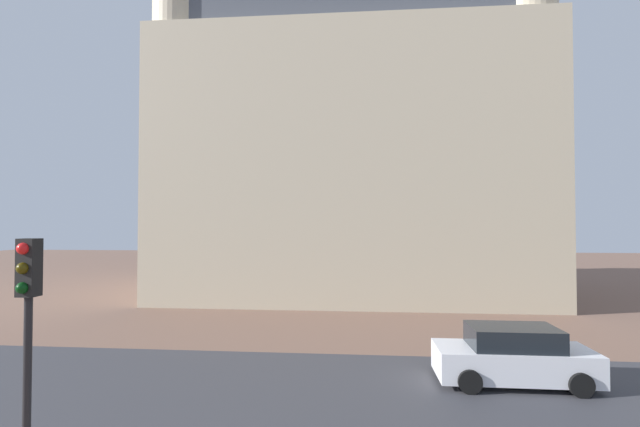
% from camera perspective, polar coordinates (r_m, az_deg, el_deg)
% --- Properties ---
extents(ground_plane, '(120.00, 120.00, 0.00)m').
position_cam_1_polar(ground_plane, '(13.12, -0.35, -21.61)').
color(ground_plane, brown).
extents(street_asphalt_strip, '(120.00, 8.35, 0.00)m').
position_cam_1_polar(street_asphalt_strip, '(11.95, -0.97, -23.68)').
color(street_asphalt_strip, '#38383D').
rests_on(street_asphalt_strip, ground_plane).
extents(landmark_building, '(22.99, 14.38, 34.69)m').
position_cam_1_polar(landmark_building, '(30.04, 4.76, 9.45)').
color(landmark_building, beige).
rests_on(landmark_building, ground_plane).
extents(car_white, '(4.30, 1.93, 1.62)m').
position_cam_1_polar(car_white, '(14.08, 24.06, -16.81)').
color(car_white, silver).
rests_on(car_white, ground_plane).
extents(traffic_light_pole, '(0.28, 0.34, 4.30)m').
position_cam_1_polar(traffic_light_pole, '(8.25, -34.10, -11.68)').
color(traffic_light_pole, black).
rests_on(traffic_light_pole, ground_plane).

